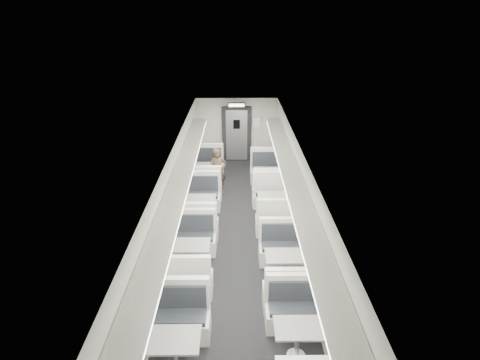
{
  "coord_description": "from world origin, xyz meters",
  "views": [
    {
      "loc": [
        0.01,
        -7.64,
        5.39
      ],
      "look_at": [
        0.09,
        1.6,
        1.13
      ],
      "focal_mm": 28.0,
      "sensor_mm": 36.0,
      "label": 1
    }
  ],
  "objects_px": {
    "booth_right_b": "(273,207)",
    "vestibule_door": "(237,134)",
    "booth_left_d": "(174,355)",
    "booth_right_c": "(284,268)",
    "passenger": "(218,172)",
    "booth_left_b": "(200,210)",
    "booth_left_c": "(192,257)",
    "booth_right_d": "(297,342)",
    "booth_left_a": "(206,176)",
    "booth_right_a": "(268,181)",
    "exit_sign": "(236,105)"
  },
  "relations": [
    {
      "from": "booth_right_d",
      "to": "passenger",
      "type": "distance_m",
      "value": 6.39
    },
    {
      "from": "booth_right_c",
      "to": "passenger",
      "type": "relative_size",
      "value": 1.31
    },
    {
      "from": "booth_right_a",
      "to": "booth_right_c",
      "type": "bearing_deg",
      "value": -90.0
    },
    {
      "from": "booth_left_c",
      "to": "booth_right_a",
      "type": "distance_m",
      "value": 4.42
    },
    {
      "from": "booth_left_b",
      "to": "vestibule_door",
      "type": "bearing_deg",
      "value": 77.85
    },
    {
      "from": "booth_right_c",
      "to": "passenger",
      "type": "bearing_deg",
      "value": 110.56
    },
    {
      "from": "passenger",
      "to": "exit_sign",
      "type": "relative_size",
      "value": 2.44
    },
    {
      "from": "passenger",
      "to": "booth_right_a",
      "type": "bearing_deg",
      "value": -18.5
    },
    {
      "from": "booth_left_d",
      "to": "booth_left_a",
      "type": "bearing_deg",
      "value": 90.0
    },
    {
      "from": "booth_right_b",
      "to": "vestibule_door",
      "type": "bearing_deg",
      "value": 102.66
    },
    {
      "from": "booth_right_c",
      "to": "booth_left_b",
      "type": "bearing_deg",
      "value": 128.67
    },
    {
      "from": "booth_right_a",
      "to": "exit_sign",
      "type": "height_order",
      "value": "exit_sign"
    },
    {
      "from": "passenger",
      "to": "vestibule_door",
      "type": "height_order",
      "value": "vestibule_door"
    },
    {
      "from": "booth_left_c",
      "to": "booth_right_b",
      "type": "height_order",
      "value": "booth_right_b"
    },
    {
      "from": "booth_left_a",
      "to": "booth_left_b",
      "type": "distance_m",
      "value": 2.25
    },
    {
      "from": "booth_right_a",
      "to": "booth_right_b",
      "type": "xyz_separation_m",
      "value": [
        0.0,
        -1.64,
        -0.02
      ]
    },
    {
      "from": "booth_right_c",
      "to": "booth_right_d",
      "type": "relative_size",
      "value": 1.02
    },
    {
      "from": "booth_right_d",
      "to": "vestibule_door",
      "type": "relative_size",
      "value": 0.92
    },
    {
      "from": "booth_right_b",
      "to": "booth_right_d",
      "type": "distance_m",
      "value": 4.62
    },
    {
      "from": "passenger",
      "to": "booth_right_d",
      "type": "bearing_deg",
      "value": -97.0
    },
    {
      "from": "booth_right_a",
      "to": "vestibule_door",
      "type": "xyz_separation_m",
      "value": [
        -1.0,
        2.82,
        0.65
      ]
    },
    {
      "from": "booth_left_c",
      "to": "booth_left_d",
      "type": "xyz_separation_m",
      "value": [
        0.0,
        -2.58,
        0.02
      ]
    },
    {
      "from": "booth_left_b",
      "to": "exit_sign",
      "type": "xyz_separation_m",
      "value": [
        1.0,
        4.16,
        1.91
      ]
    },
    {
      "from": "booth_left_d",
      "to": "booth_right_b",
      "type": "distance_m",
      "value": 5.28
    },
    {
      "from": "booth_left_a",
      "to": "booth_left_d",
      "type": "relative_size",
      "value": 1.03
    },
    {
      "from": "booth_left_a",
      "to": "booth_left_b",
      "type": "xyz_separation_m",
      "value": [
        0.0,
        -2.25,
        -0.01
      ]
    },
    {
      "from": "vestibule_door",
      "to": "passenger",
      "type": "bearing_deg",
      "value": -101.53
    },
    {
      "from": "booth_right_b",
      "to": "exit_sign",
      "type": "height_order",
      "value": "exit_sign"
    },
    {
      "from": "booth_right_b",
      "to": "exit_sign",
      "type": "relative_size",
      "value": 3.32
    },
    {
      "from": "booth_right_d",
      "to": "exit_sign",
      "type": "xyz_separation_m",
      "value": [
        -1.0,
        8.58,
        1.93
      ]
    },
    {
      "from": "vestibule_door",
      "to": "booth_right_c",
      "type": "bearing_deg",
      "value": -82.03
    },
    {
      "from": "booth_left_b",
      "to": "booth_left_d",
      "type": "distance_m",
      "value": 4.7
    },
    {
      "from": "booth_left_a",
      "to": "booth_right_c",
      "type": "xyz_separation_m",
      "value": [
        2.0,
        -4.74,
        -0.03
      ]
    },
    {
      "from": "booth_left_c",
      "to": "vestibule_door",
      "type": "bearing_deg",
      "value": 81.58
    },
    {
      "from": "booth_right_b",
      "to": "vestibule_door",
      "type": "relative_size",
      "value": 0.98
    },
    {
      "from": "booth_right_c",
      "to": "booth_right_d",
      "type": "bearing_deg",
      "value": -90.0
    },
    {
      "from": "booth_left_a",
      "to": "booth_right_c",
      "type": "bearing_deg",
      "value": -67.14
    },
    {
      "from": "booth_left_c",
      "to": "passenger",
      "type": "xyz_separation_m",
      "value": [
        0.41,
        3.86,
        0.4
      ]
    },
    {
      "from": "booth_left_b",
      "to": "vestibule_door",
      "type": "xyz_separation_m",
      "value": [
        1.0,
        4.64,
        0.66
      ]
    },
    {
      "from": "booth_right_b",
      "to": "exit_sign",
      "type": "bearing_deg",
      "value": 104.16
    },
    {
      "from": "booth_left_b",
      "to": "booth_right_d",
      "type": "xyz_separation_m",
      "value": [
        2.0,
        -4.43,
        -0.03
      ]
    },
    {
      "from": "exit_sign",
      "to": "vestibule_door",
      "type": "bearing_deg",
      "value": 90.0
    },
    {
      "from": "booth_right_b",
      "to": "booth_right_c",
      "type": "relative_size",
      "value": 1.04
    },
    {
      "from": "booth_left_a",
      "to": "booth_right_c",
      "type": "height_order",
      "value": "booth_left_a"
    },
    {
      "from": "passenger",
      "to": "vestibule_door",
      "type": "relative_size",
      "value": 0.72
    },
    {
      "from": "booth_left_b",
      "to": "booth_left_d",
      "type": "xyz_separation_m",
      "value": [
        0.0,
        -4.7,
        0.0
      ]
    },
    {
      "from": "booth_left_b",
      "to": "passenger",
      "type": "height_order",
      "value": "passenger"
    },
    {
      "from": "vestibule_door",
      "to": "booth_right_d",
      "type": "bearing_deg",
      "value": -83.71
    },
    {
      "from": "booth_left_c",
      "to": "booth_right_d",
      "type": "distance_m",
      "value": 3.06
    },
    {
      "from": "booth_left_a",
      "to": "booth_left_d",
      "type": "height_order",
      "value": "booth_left_a"
    }
  ]
}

